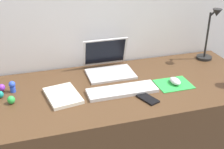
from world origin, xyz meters
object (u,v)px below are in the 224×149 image
Objects in this scene: mouse at (175,81)px; toy_figurine_blue at (12,86)px; toy_figurine_purple at (2,88)px; laptop at (108,64)px; toy_figurine_teal at (0,94)px; cell_phone at (148,99)px; keyboard at (122,91)px; desk_lamp at (210,36)px; toy_figurine_green at (11,100)px; notebook_pad at (63,96)px.

toy_figurine_blue is at bearing 169.09° from mouse.
toy_figurine_purple is 0.61× the size of toy_figurine_blue.
laptop is 7.40× the size of toy_figurine_teal.
toy_figurine_teal reaches higher than cell_phone.
mouse is 0.26m from cell_phone.
keyboard is 0.69m from toy_figurine_teal.
desk_lamp is 9.17× the size of toy_figurine_purple.
toy_figurine_purple reaches higher than cell_phone.
desk_lamp is at bearing 34.57° from mouse.
desk_lamp is 1.41m from toy_figurine_purple.
toy_figurine_purple is at bearing 162.27° from keyboard.
keyboard is 0.34m from mouse.
laptop is 6.52× the size of toy_figurine_green.
toy_figurine_blue is at bearing -26.41° from toy_figurine_purple.
cell_phone is at bearing -29.17° from notebook_pad.
mouse is 2.37× the size of toy_figurine_teal.
toy_figurine_purple is (-1.40, -0.05, -0.16)m from desk_lamp.
toy_figurine_green is at bearing -93.46° from toy_figurine_blue.
toy_figurine_blue is at bearing 135.73° from cell_phone.
mouse is (0.34, 0.00, 0.01)m from keyboard.
mouse is 0.96m from toy_figurine_green.
laptop is 7.10× the size of toy_figurine_purple.
notebook_pad is 0.37m from toy_figurine_purple.
keyboard is 0.62m from toy_figurine_green.
toy_figurine_blue is at bearing -169.77° from laptop.
cell_phone is 3.03× the size of toy_figurine_purple.
cell_phone is 0.53× the size of notebook_pad.
mouse is 0.40× the size of notebook_pad.
desk_lamp is (0.39, 0.27, 0.16)m from mouse.
toy_figurine_green reaches higher than cell_phone.
toy_figurine_blue is (-0.61, -0.11, -0.02)m from laptop.
toy_figurine_teal is at bearing -174.61° from desk_lamp.
notebook_pad is (-0.34, -0.25, -0.04)m from laptop.
desk_lamp is (0.73, 0.27, 0.17)m from keyboard.
notebook_pad is at bearing -28.09° from toy_figurine_blue.
notebook_pad is (-0.68, 0.04, -0.01)m from mouse.
toy_figurine_blue is at bearing 86.54° from toy_figurine_green.
cell_phone is (0.11, -0.12, -0.01)m from keyboard.
mouse reaches higher than keyboard.
laptop is at bearing 177.96° from desk_lamp.
laptop reaches higher than mouse.
toy_figurine_green is 0.13m from toy_figurine_blue.
desk_lamp is at bearing 2.17° from toy_figurine_purple.
mouse is at bearing -10.91° from toy_figurine_blue.
toy_figurine_purple is (-0.67, 0.21, 0.01)m from keyboard.
toy_figurine_blue is (-0.27, 0.14, 0.03)m from notebook_pad.
toy_figurine_blue reaches higher than keyboard.
toy_figurine_purple is at bearing 86.15° from toy_figurine_teal.
keyboard is at bearing 111.06° from cell_phone.
mouse is at bearing -3.11° from toy_figurine_green.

